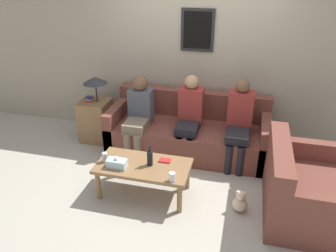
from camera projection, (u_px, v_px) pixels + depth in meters
ground_plane at (180, 168)px, 4.56m from camera, size 16.00×16.00×0.00m
wall_back at (197, 57)px, 4.88m from camera, size 9.00×0.08×2.60m
couch_main at (189, 132)px, 4.91m from camera, size 2.32×0.94×0.83m
couch_side at (305, 191)px, 3.64m from camera, size 0.94×1.21×0.83m
coffee_table at (143, 168)px, 3.92m from camera, size 1.12×0.57×0.42m
side_table_with_lamp at (96, 117)px, 5.15m from camera, size 0.46×0.44×1.05m
wine_bottle at (150, 158)px, 3.84m from camera, size 0.07×0.07×0.27m
drinking_glass at (172, 177)px, 3.58m from camera, size 0.07×0.07×0.11m
book_stack at (165, 160)px, 3.96m from camera, size 0.14×0.10×0.02m
soda_can at (105, 157)px, 3.92m from camera, size 0.07×0.07×0.12m
tissue_box at (117, 163)px, 3.82m from camera, size 0.23×0.12×0.15m
person_left at (139, 112)px, 4.73m from camera, size 0.34×0.60×1.14m
person_middle at (189, 115)px, 4.64m from camera, size 0.34×0.59×1.18m
person_right at (239, 121)px, 4.46m from camera, size 0.34×0.63×1.19m
teddy_bear at (240, 202)px, 3.75m from camera, size 0.17×0.17×0.27m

